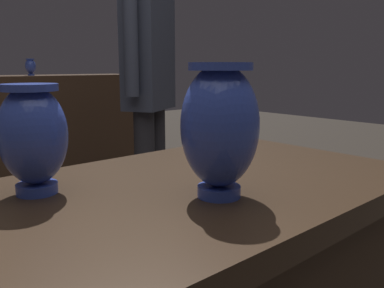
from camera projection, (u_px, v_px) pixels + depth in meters
vase_centerpiece at (220, 126)px, 0.77m from camera, size 0.15×0.15×0.26m
vase_tall_behind at (33, 135)px, 0.79m from camera, size 0.13×0.13×0.22m
shelf_vase_right at (30, 66)px, 2.72m from camera, size 0.07×0.07×0.11m
visitor_near_right at (149, 79)px, 2.16m from camera, size 0.42×0.32×1.67m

